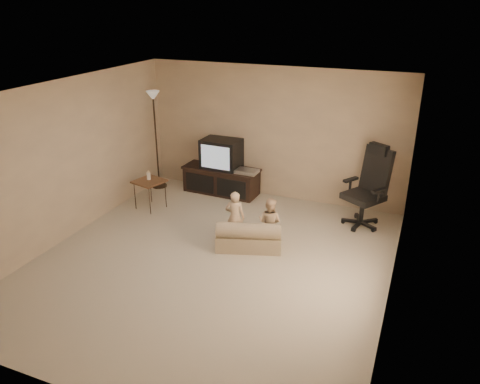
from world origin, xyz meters
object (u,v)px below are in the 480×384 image
object	(u,v)px
office_chair	(367,197)
side_table	(149,181)
tv_stand	(222,171)
toddler_right	(270,222)
floor_lamp	(155,118)
child_sofa	(249,237)
toddler_left	(235,217)

from	to	relation	value
office_chair	side_table	distance (m)	3.85
tv_stand	side_table	distance (m)	1.49
toddler_right	floor_lamp	bearing A→B (deg)	-17.59
floor_lamp	toddler_right	distance (m)	3.42
office_chair	floor_lamp	distance (m)	4.29
tv_stand	floor_lamp	distance (m)	1.66
floor_lamp	toddler_right	xyz separation A→B (m)	(2.91, -1.48, -1.04)
floor_lamp	child_sofa	world-z (taller)	floor_lamp
floor_lamp	toddler_right	world-z (taller)	floor_lamp
tv_stand	child_sofa	distance (m)	2.32
tv_stand	toddler_left	xyz separation A→B (m)	(1.04, -1.79, -0.02)
floor_lamp	tv_stand	bearing A→B (deg)	8.49
side_table	child_sofa	size ratio (longest dim) A/B	0.66
tv_stand	side_table	size ratio (longest dim) A/B	2.11
toddler_left	toddler_right	distance (m)	0.55
tv_stand	office_chair	xyz separation A→B (m)	(2.85, -0.36, 0.05)
floor_lamp	toddler_left	size ratio (longest dim) A/B	2.27
office_chair	toddler_left	xyz separation A→B (m)	(-1.81, -1.42, -0.07)
child_sofa	floor_lamp	bearing A→B (deg)	129.10
toddler_left	child_sofa	bearing A→B (deg)	149.11
tv_stand	toddler_right	xyz separation A→B (m)	(1.57, -1.68, -0.06)
child_sofa	toddler_left	distance (m)	0.38
side_table	floor_lamp	xyz separation A→B (m)	(-0.42, 0.98, 0.91)
tv_stand	side_table	world-z (taller)	tv_stand
floor_lamp	toddler_left	world-z (taller)	floor_lamp
tv_stand	floor_lamp	world-z (taller)	floor_lamp
side_table	toddler_right	xyz separation A→B (m)	(2.48, -0.50, -0.13)
floor_lamp	toddler_left	distance (m)	3.02
office_chair	floor_lamp	bearing A→B (deg)	-150.25
office_chair	toddler_right	distance (m)	1.83
tv_stand	toddler_left	distance (m)	2.07
side_table	office_chair	bearing A→B (deg)	12.20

